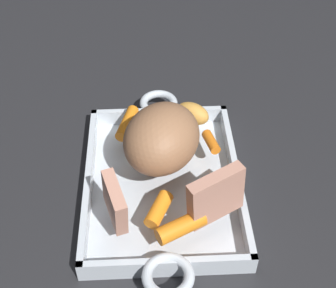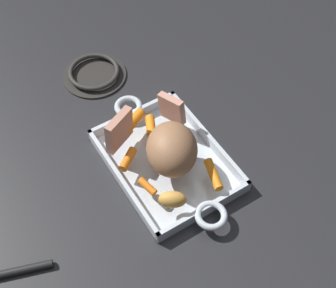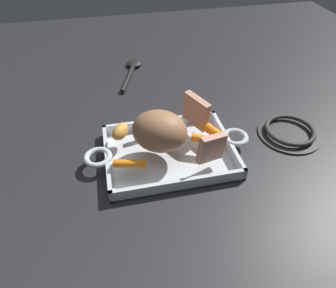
{
  "view_description": "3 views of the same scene",
  "coord_description": "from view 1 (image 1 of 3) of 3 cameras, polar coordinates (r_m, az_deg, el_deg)",
  "views": [
    {
      "loc": [
        -0.48,
        0.02,
        0.55
      ],
      "look_at": [
        0.02,
        -0.01,
        0.07
      ],
      "focal_mm": 51.46,
      "sensor_mm": 36.0,
      "label": 1
    },
    {
      "loc": [
        0.48,
        -0.3,
        0.84
      ],
      "look_at": [
        0.0,
        0.0,
        0.07
      ],
      "focal_mm": 49.4,
      "sensor_mm": 36.0,
      "label": 2
    },
    {
      "loc": [
        0.11,
        0.51,
        0.5
      ],
      "look_at": [
        0.01,
        0.02,
        0.05
      ],
      "focal_mm": 31.87,
      "sensor_mm": 36.0,
      "label": 3
    }
  ],
  "objects": [
    {
      "name": "ground_plane",
      "position": [
        0.73,
        -0.63,
        -5.2
      ],
      "size": [
        2.05,
        2.05,
        0.0
      ],
      "primitive_type": "plane",
      "color": "#232326"
    },
    {
      "name": "roasting_dish",
      "position": [
        0.72,
        -0.63,
        -4.65
      ],
      "size": [
        0.4,
        0.23,
        0.04
      ],
      "color": "silver",
      "rests_on": "ground_plane"
    },
    {
      "name": "pork_roast",
      "position": [
        0.68,
        -1.15,
        0.66
      ],
      "size": [
        0.16,
        0.15,
        0.09
      ],
      "primitive_type": "ellipsoid",
      "rotation": [
        0.0,
        0.0,
        5.79
      ],
      "color": "#966746",
      "rests_on": "roasting_dish"
    },
    {
      "name": "roast_slice_thick",
      "position": [
        0.62,
        5.68,
        -6.19
      ],
      "size": [
        0.05,
        0.08,
        0.08
      ],
      "primitive_type": "cube",
      "rotation": [
        0.07,
        0.0,
        3.62
      ],
      "color": "tan",
      "rests_on": "roasting_dish"
    },
    {
      "name": "roast_slice_outer",
      "position": [
        0.62,
        -6.31,
        -6.86
      ],
      "size": [
        0.07,
        0.04,
        0.07
      ],
      "primitive_type": "cube",
      "rotation": [
        -0.14,
        0.0,
        1.88
      ],
      "color": "tan",
      "rests_on": "roasting_dish"
    },
    {
      "name": "baby_carrot_northwest",
      "position": [
        0.62,
        1.53,
        -9.78
      ],
      "size": [
        0.05,
        0.07,
        0.02
      ],
      "primitive_type": "cylinder",
      "rotation": [
        1.56,
        0.0,
        0.46
      ],
      "color": "orange",
      "rests_on": "roasting_dish"
    },
    {
      "name": "baby_carrot_southwest",
      "position": [
        0.64,
        -1.1,
        -7.76
      ],
      "size": [
        0.06,
        0.04,
        0.02
      ],
      "primitive_type": "cylinder",
      "rotation": [
        1.65,
        0.0,
        4.25
      ],
      "color": "orange",
      "rests_on": "roasting_dish"
    },
    {
      "name": "baby_carrot_southeast",
      "position": [
        0.76,
        -4.85,
        2.49
      ],
      "size": [
        0.07,
        0.04,
        0.02
      ],
      "primitive_type": "cylinder",
      "rotation": [
        1.6,
        0.0,
        1.3
      ],
      "color": "orange",
      "rests_on": "roasting_dish"
    },
    {
      "name": "baby_carrot_long",
      "position": [
        0.68,
        5.97,
        -4.17
      ],
      "size": [
        0.05,
        0.06,
        0.02
      ],
      "primitive_type": "cylinder",
      "rotation": [
        1.6,
        0.0,
        3.79
      ],
      "color": "orange",
      "rests_on": "roasting_dish"
    },
    {
      "name": "baby_carrot_center_right",
      "position": [
        0.74,
        5.12,
        0.26
      ],
      "size": [
        0.05,
        0.03,
        0.02
      ],
      "primitive_type": "cylinder",
      "rotation": [
        1.64,
        0.0,
        1.8
      ],
      "color": "orange",
      "rests_on": "roasting_dish"
    },
    {
      "name": "potato_corner",
      "position": [
        0.77,
        2.94,
        3.63
      ],
      "size": [
        0.06,
        0.06,
        0.03
      ],
      "primitive_type": "ellipsoid",
      "rotation": [
        0.0,
        0.0,
        0.98
      ],
      "color": "gold",
      "rests_on": "roasting_dish"
    }
  ]
}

